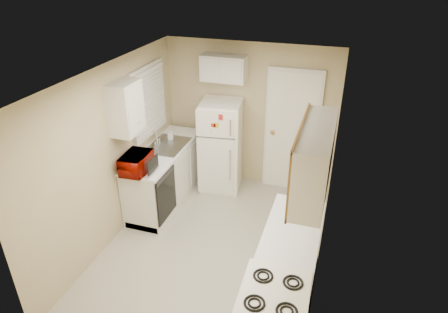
% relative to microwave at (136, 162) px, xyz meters
% --- Properties ---
extents(floor, '(3.80, 3.80, 0.00)m').
position_rel_microwave_xyz_m(floor, '(1.15, -0.16, -1.05)').
color(floor, beige).
rests_on(floor, ground).
extents(ceiling, '(3.80, 3.80, 0.00)m').
position_rel_microwave_xyz_m(ceiling, '(1.15, -0.16, 1.35)').
color(ceiling, white).
rests_on(ceiling, floor).
extents(wall_left, '(3.80, 3.80, 0.00)m').
position_rel_microwave_xyz_m(wall_left, '(-0.25, -0.16, 0.15)').
color(wall_left, tan).
rests_on(wall_left, floor).
extents(wall_right, '(3.80, 3.80, 0.00)m').
position_rel_microwave_xyz_m(wall_right, '(2.55, -0.16, 0.15)').
color(wall_right, tan).
rests_on(wall_right, floor).
extents(wall_back, '(2.80, 2.80, 0.00)m').
position_rel_microwave_xyz_m(wall_back, '(1.15, 1.74, 0.15)').
color(wall_back, tan).
rests_on(wall_back, floor).
extents(wall_front, '(2.80, 2.80, 0.00)m').
position_rel_microwave_xyz_m(wall_front, '(1.15, -2.06, 0.15)').
color(wall_front, tan).
rests_on(wall_front, floor).
extents(left_counter, '(0.60, 1.80, 0.90)m').
position_rel_microwave_xyz_m(left_counter, '(0.05, 0.74, -0.60)').
color(left_counter, silver).
rests_on(left_counter, floor).
extents(dishwasher, '(0.03, 0.58, 0.72)m').
position_rel_microwave_xyz_m(dishwasher, '(0.34, 0.14, -0.56)').
color(dishwasher, black).
rests_on(dishwasher, floor).
extents(sink, '(0.54, 0.74, 0.16)m').
position_rel_microwave_xyz_m(sink, '(0.05, 0.89, -0.19)').
color(sink, gray).
rests_on(sink, left_counter).
extents(microwave, '(0.49, 0.29, 0.32)m').
position_rel_microwave_xyz_m(microwave, '(0.00, 0.00, 0.00)').
color(microwave, '#880A00').
rests_on(microwave, left_counter).
extents(soap_bottle, '(0.10, 0.10, 0.18)m').
position_rel_microwave_xyz_m(soap_bottle, '(0.00, 1.11, -0.05)').
color(soap_bottle, white).
rests_on(soap_bottle, left_counter).
extents(window_blinds, '(0.10, 0.98, 1.08)m').
position_rel_microwave_xyz_m(window_blinds, '(-0.21, 0.89, 0.55)').
color(window_blinds, silver).
rests_on(window_blinds, wall_left).
extents(upper_cabinet_left, '(0.30, 0.45, 0.70)m').
position_rel_microwave_xyz_m(upper_cabinet_left, '(-0.10, 0.06, 0.75)').
color(upper_cabinet_left, silver).
rests_on(upper_cabinet_left, wall_left).
extents(refrigerator, '(0.70, 0.69, 1.53)m').
position_rel_microwave_xyz_m(refrigerator, '(0.77, 1.38, -0.29)').
color(refrigerator, white).
rests_on(refrigerator, floor).
extents(cabinet_over_fridge, '(0.70, 0.30, 0.40)m').
position_rel_microwave_xyz_m(cabinet_over_fridge, '(0.75, 1.59, 0.95)').
color(cabinet_over_fridge, silver).
rests_on(cabinet_over_fridge, wall_back).
extents(interior_door, '(0.86, 0.06, 2.08)m').
position_rel_microwave_xyz_m(interior_door, '(1.85, 1.70, -0.03)').
color(interior_door, white).
rests_on(interior_door, floor).
extents(right_counter, '(0.60, 2.00, 0.90)m').
position_rel_microwave_xyz_m(right_counter, '(2.25, -0.96, -0.60)').
color(right_counter, silver).
rests_on(right_counter, floor).
extents(upper_cabinet_right, '(0.30, 1.20, 0.70)m').
position_rel_microwave_xyz_m(upper_cabinet_right, '(2.40, -0.66, 0.75)').
color(upper_cabinet_right, silver).
rests_on(upper_cabinet_right, wall_right).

